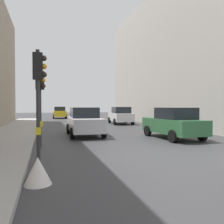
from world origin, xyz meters
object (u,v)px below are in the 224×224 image
(car_silver_hatchback, at_px, (85,122))
(warning_sign_triangle, at_px, (38,171))
(car_green_estate, at_px, (174,123))
(car_yellow_taxi, at_px, (60,112))
(car_white_compact, at_px, (121,115))
(traffic_light_near_left, at_px, (39,85))
(traffic_light_near_right, at_px, (40,93))

(car_silver_hatchback, height_order, warning_sign_triangle, car_silver_hatchback)
(car_green_estate, bearing_deg, warning_sign_triangle, -140.73)
(car_silver_hatchback, distance_m, car_yellow_taxi, 21.57)
(car_silver_hatchback, height_order, car_white_compact, same)
(traffic_light_near_left, distance_m, warning_sign_triangle, 2.99)
(car_white_compact, xyz_separation_m, car_yellow_taxi, (-5.35, 13.28, 0.00))
(car_silver_hatchback, xyz_separation_m, car_yellow_taxi, (-0.19, 21.57, 0.00))
(car_silver_hatchback, height_order, car_yellow_taxi, same)
(traffic_light_near_right, relative_size, warning_sign_triangle, 5.41)
(traffic_light_near_right, bearing_deg, traffic_light_near_left, -89.93)
(traffic_light_near_right, distance_m, traffic_light_near_left, 3.08)
(traffic_light_near_right, bearing_deg, car_white_compact, 56.63)
(car_yellow_taxi, height_order, warning_sign_triangle, car_yellow_taxi)
(car_white_compact, distance_m, warning_sign_triangle, 18.54)
(car_white_compact, height_order, warning_sign_triangle, car_white_compact)
(traffic_light_near_right, xyz_separation_m, car_silver_hatchback, (2.56, 3.44, -1.55))
(car_green_estate, xyz_separation_m, car_white_compact, (0.51, 10.97, 0.00))
(traffic_light_near_left, distance_m, car_white_compact, 16.77)
(car_green_estate, bearing_deg, traffic_light_near_right, -174.06)
(traffic_light_near_right, distance_m, car_green_estate, 7.42)
(traffic_light_near_right, bearing_deg, car_green_estate, 5.94)
(traffic_light_near_left, distance_m, car_green_estate, 8.32)
(car_white_compact, height_order, car_yellow_taxi, same)
(car_silver_hatchback, distance_m, warning_sign_triangle, 8.96)
(car_green_estate, distance_m, car_silver_hatchback, 5.37)
(traffic_light_near_right, relative_size, car_yellow_taxi, 0.82)
(car_green_estate, relative_size, car_yellow_taxi, 1.00)
(traffic_light_near_right, height_order, traffic_light_near_left, traffic_light_near_left)
(car_yellow_taxi, bearing_deg, traffic_light_near_left, -94.81)
(traffic_light_near_left, xyz_separation_m, car_green_estate, (7.21, 3.83, -1.63))
(car_silver_hatchback, bearing_deg, traffic_light_near_right, -126.69)
(car_green_estate, xyz_separation_m, car_yellow_taxi, (-4.85, 24.26, 0.00))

